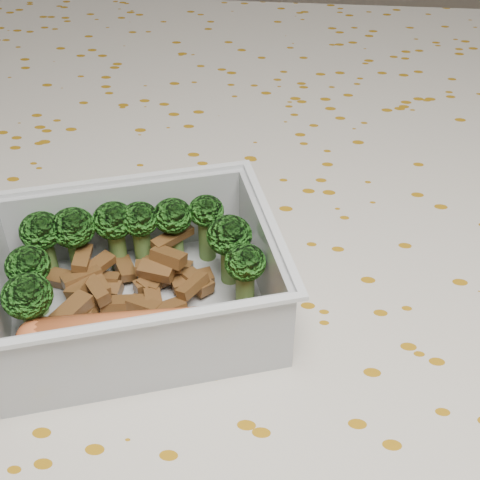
{
  "coord_description": "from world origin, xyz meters",
  "views": [
    {
      "loc": [
        0.03,
        -0.32,
        1.05
      ],
      "look_at": [
        -0.0,
        -0.0,
        0.78
      ],
      "focal_mm": 50.0,
      "sensor_mm": 36.0,
      "label": 1
    }
  ],
  "objects": [
    {
      "name": "tablecloth",
      "position": [
        0.0,
        0.0,
        0.72
      ],
      "size": [
        1.46,
        0.96,
        0.19
      ],
      "color": "beige",
      "rests_on": "dining_table"
    },
    {
      "name": "sausage",
      "position": [
        -0.04,
        -0.08,
        0.77
      ],
      "size": [
        0.14,
        0.05,
        0.03
      ],
      "color": "#CF6132",
      "rests_on": "lunch_container"
    },
    {
      "name": "broccoli_florets",
      "position": [
        -0.07,
        -0.03,
        0.79
      ],
      "size": [
        0.15,
        0.11,
        0.05
      ],
      "color": "#608C3F",
      "rests_on": "lunch_container"
    },
    {
      "name": "dining_table",
      "position": [
        0.0,
        0.0,
        0.67
      ],
      "size": [
        1.4,
        0.9,
        0.75
      ],
      "color": "brown",
      "rests_on": "ground"
    },
    {
      "name": "lunch_container",
      "position": [
        -0.06,
        -0.05,
        0.78
      ],
      "size": [
        0.2,
        0.17,
        0.06
      ],
      "color": "silver",
      "rests_on": "tablecloth"
    },
    {
      "name": "meat_pile",
      "position": [
        -0.07,
        -0.04,
        0.77
      ],
      "size": [
        0.11,
        0.09,
        0.03
      ],
      "color": "brown",
      "rests_on": "lunch_container"
    }
  ]
}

